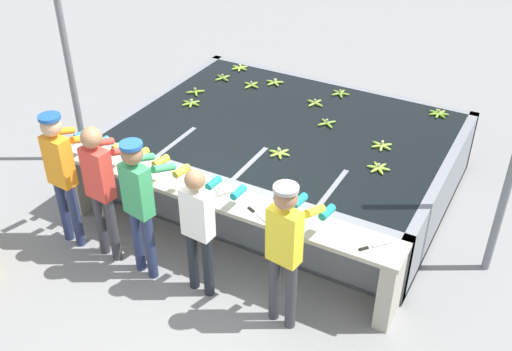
{
  "coord_description": "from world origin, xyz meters",
  "views": [
    {
      "loc": [
        2.95,
        -4.25,
        4.66
      ],
      "look_at": [
        0.0,
        1.11,
        0.61
      ],
      "focal_mm": 42.0,
      "sensor_mm": 36.0,
      "label": 1
    }
  ],
  "objects": [
    {
      "name": "ground_plane",
      "position": [
        0.0,
        0.0,
        0.0
      ],
      "size": [
        80.0,
        80.0,
        0.0
      ],
      "primitive_type": "plane",
      "color": "gray",
      "rests_on": "ground"
    },
    {
      "name": "banana_bunch_floating_5",
      "position": [
        1.64,
        3.27,
        0.89
      ],
      "size": [
        0.28,
        0.27,
        0.08
      ],
      "color": "#7FAD33",
      "rests_on": "wash_tank"
    },
    {
      "name": "worker_4",
      "position": [
        1.1,
        -0.3,
        1.03
      ],
      "size": [
        0.46,
        0.74,
        1.68
      ],
      "color": "#38383D",
      "rests_on": "ground"
    },
    {
      "name": "banana_bunch_ledge_0",
      "position": [
        -0.2,
        0.18,
        0.9
      ],
      "size": [
        0.28,
        0.27,
        0.08
      ],
      "color": "#8CB738",
      "rests_on": "work_ledge"
    },
    {
      "name": "worker_3",
      "position": [
        0.13,
        -0.31,
        0.92
      ],
      "size": [
        0.44,
        0.72,
        1.55
      ],
      "color": "#1E2328",
      "rests_on": "ground"
    },
    {
      "name": "banana_bunch_floating_12",
      "position": [
        1.38,
        1.57,
        0.89
      ],
      "size": [
        0.28,
        0.28,
        0.08
      ],
      "color": "#9EC642",
      "rests_on": "wash_tank"
    },
    {
      "name": "banana_bunch_floating_10",
      "position": [
        -1.48,
        1.91,
        0.89
      ],
      "size": [
        0.28,
        0.26,
        0.08
      ],
      "color": "#75A333",
      "rests_on": "wash_tank"
    },
    {
      "name": "worker_1",
      "position": [
        -1.12,
        -0.34,
        1.03
      ],
      "size": [
        0.45,
        0.73,
        1.7
      ],
      "color": "#38383D",
      "rests_on": "ground"
    },
    {
      "name": "banana_bunch_floating_1",
      "position": [
        0.04,
        2.75,
        0.89
      ],
      "size": [
        0.28,
        0.28,
        0.08
      ],
      "color": "#93BC3D",
      "rests_on": "wash_tank"
    },
    {
      "name": "banana_bunch_floating_4",
      "position": [
        -1.54,
        2.85,
        0.89
      ],
      "size": [
        0.27,
        0.27,
        0.08
      ],
      "color": "#75A333",
      "rests_on": "wash_tank"
    },
    {
      "name": "banana_bunch_floating_6",
      "position": [
        -1.03,
        2.84,
        0.89
      ],
      "size": [
        0.28,
        0.28,
        0.08
      ],
      "color": "#8CB738",
      "rests_on": "wash_tank"
    },
    {
      "name": "worker_2",
      "position": [
        -0.57,
        -0.37,
        1.03
      ],
      "size": [
        0.48,
        0.74,
        1.69
      ],
      "color": "navy",
      "rests_on": "ground"
    },
    {
      "name": "support_post_left",
      "position": [
        -2.86,
        1.11,
        1.6
      ],
      "size": [
        0.09,
        0.09,
        3.2
      ],
      "color": "slate",
      "rests_on": "ground"
    },
    {
      "name": "worker_0",
      "position": [
        -1.67,
        -0.36,
        1.04
      ],
      "size": [
        0.44,
        0.73,
        1.71
      ],
      "color": "navy",
      "rests_on": "ground"
    },
    {
      "name": "banana_bunch_floating_3",
      "position": [
        -1.63,
        2.25,
        0.89
      ],
      "size": [
        0.23,
        0.23,
        0.08
      ],
      "color": "#7FAD33",
      "rests_on": "wash_tank"
    },
    {
      "name": "banana_bunch_floating_2",
      "position": [
        -0.77,
        3.09,
        0.89
      ],
      "size": [
        0.27,
        0.28,
        0.08
      ],
      "color": "#93BC3D",
      "rests_on": "wash_tank"
    },
    {
      "name": "work_ledge",
      "position": [
        0.0,
        0.23,
        0.62
      ],
      "size": [
        4.24,
        0.45,
        0.88
      ],
      "color": "#A8A393",
      "rests_on": "ground"
    },
    {
      "name": "wash_tank",
      "position": [
        0.0,
        2.01,
        0.43
      ],
      "size": [
        4.24,
        3.14,
        0.88
      ],
      "color": "gray",
      "rests_on": "ground"
    },
    {
      "name": "banana_bunch_floating_11",
      "position": [
        1.24,
        2.08,
        0.89
      ],
      "size": [
        0.28,
        0.28,
        0.08
      ],
      "color": "#9EC642",
      "rests_on": "wash_tank"
    },
    {
      "name": "banana_bunch_floating_7",
      "position": [
        -1.5,
        3.3,
        0.89
      ],
      "size": [
        0.28,
        0.27,
        0.08
      ],
      "color": "#9EC642",
      "rests_on": "wash_tank"
    },
    {
      "name": "banana_bunch_floating_0",
      "position": [
        0.23,
        3.2,
        0.89
      ],
      "size": [
        0.28,
        0.27,
        0.08
      ],
      "color": "#75A333",
      "rests_on": "wash_tank"
    },
    {
      "name": "knife_0",
      "position": [
        0.53,
        0.13,
        0.89
      ],
      "size": [
        0.33,
        0.17,
        0.02
      ],
      "color": "silver",
      "rests_on": "work_ledge"
    },
    {
      "name": "knife_1",
      "position": [
        1.77,
        0.19,
        0.89
      ],
      "size": [
        0.25,
        0.29,
        0.02
      ],
      "color": "silver",
      "rests_on": "work_ledge"
    },
    {
      "name": "banana_bunch_floating_8",
      "position": [
        0.42,
        2.29,
        0.89
      ],
      "size": [
        0.24,
        0.24,
        0.08
      ],
      "color": "#75A333",
      "rests_on": "wash_tank"
    },
    {
      "name": "banana_bunch_floating_9",
      "position": [
        0.21,
        1.31,
        0.89
      ],
      "size": [
        0.28,
        0.27,
        0.08
      ],
      "color": "#9EC642",
      "rests_on": "wash_tank"
    }
  ]
}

